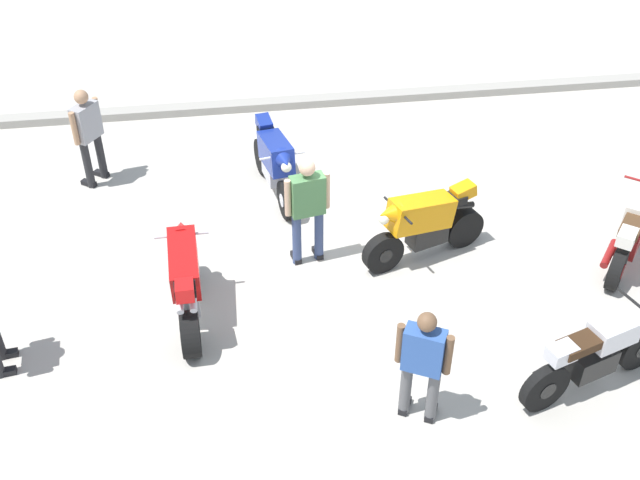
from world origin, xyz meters
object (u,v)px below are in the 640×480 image
(motorcycle_silver_cruiser, at_px, (596,355))
(person_in_gray_shirt, at_px, (88,131))
(motorcycle_cream_vintage, at_px, (631,233))
(motorcycle_orange_sportbike, at_px, (425,223))
(motorcycle_red_sportbike, at_px, (186,280))
(person_in_green_shirt, at_px, (307,205))
(motorcycle_blue_sportbike, at_px, (275,161))
(person_in_blue_shirt, at_px, (423,361))

(motorcycle_silver_cruiser, height_order, person_in_gray_shirt, person_in_gray_shirt)
(motorcycle_silver_cruiser, distance_m, motorcycle_cream_vintage, 2.66)
(motorcycle_orange_sportbike, height_order, motorcycle_cream_vintage, motorcycle_orange_sportbike)
(motorcycle_red_sportbike, xyz_separation_m, motorcycle_cream_vintage, (6.20, 0.28, -0.11))
(person_in_gray_shirt, bearing_deg, person_in_green_shirt, 175.71)
(motorcycle_orange_sportbike, bearing_deg, motorcycle_blue_sportbike, -64.22)
(person_in_blue_shirt, bearing_deg, person_in_gray_shirt, 64.15)
(motorcycle_cream_vintage, bearing_deg, motorcycle_silver_cruiser, -175.45)
(motorcycle_silver_cruiser, height_order, motorcycle_blue_sportbike, motorcycle_blue_sportbike)
(person_in_blue_shirt, bearing_deg, person_in_green_shirt, 44.16)
(motorcycle_cream_vintage, height_order, person_in_gray_shirt, person_in_gray_shirt)
(motorcycle_red_sportbike, xyz_separation_m, motorcycle_blue_sportbike, (1.40, 2.71, 0.00))
(motorcycle_red_sportbike, bearing_deg, motorcycle_silver_cruiser, -114.15)
(motorcycle_silver_cruiser, bearing_deg, motorcycle_blue_sportbike, 106.94)
(motorcycle_orange_sportbike, bearing_deg, motorcycle_cream_vintage, 151.08)
(motorcycle_blue_sportbike, bearing_deg, motorcycle_red_sportbike, -37.07)
(motorcycle_red_sportbike, height_order, person_in_blue_shirt, person_in_blue_shirt)
(motorcycle_silver_cruiser, relative_size, motorcycle_blue_sportbike, 1.03)
(motorcycle_red_sportbike, distance_m, motorcycle_orange_sportbike, 3.42)
(motorcycle_cream_vintage, bearing_deg, motorcycle_blue_sportbike, 102.08)
(motorcycle_blue_sportbike, height_order, person_in_green_shirt, person_in_green_shirt)
(motorcycle_silver_cruiser, bearing_deg, motorcycle_orange_sportbike, 98.37)
(motorcycle_cream_vintage, xyz_separation_m, person_in_blue_shirt, (-3.64, -2.35, 0.40))
(motorcycle_orange_sportbike, xyz_separation_m, motorcycle_blue_sportbike, (-1.93, 1.94, 0.00))
(motorcycle_orange_sportbike, bearing_deg, motorcycle_silver_cruiser, 97.75)
(motorcycle_blue_sportbike, bearing_deg, motorcycle_orange_sportbike, 35.06)
(motorcycle_red_sportbike, relative_size, person_in_gray_shirt, 1.18)
(motorcycle_orange_sportbike, relative_size, person_in_blue_shirt, 1.21)
(motorcycle_blue_sportbike, distance_m, person_in_gray_shirt, 3.00)
(motorcycle_cream_vintage, height_order, motorcycle_blue_sportbike, motorcycle_blue_sportbike)
(motorcycle_silver_cruiser, height_order, person_in_blue_shirt, person_in_blue_shirt)
(motorcycle_cream_vintage, relative_size, person_in_green_shirt, 0.96)
(person_in_blue_shirt, bearing_deg, motorcycle_orange_sportbike, 12.86)
(motorcycle_red_sportbike, xyz_separation_m, motorcycle_orange_sportbike, (3.33, 0.77, 0.00))
(motorcycle_orange_sportbike, relative_size, person_in_gray_shirt, 1.15)
(motorcycle_silver_cruiser, xyz_separation_m, motorcycle_cream_vintage, (1.51, 2.19, -0.03))
(person_in_green_shirt, bearing_deg, motorcycle_blue_sportbike, -1.74)
(motorcycle_orange_sportbike, relative_size, motorcycle_silver_cruiser, 0.94)
(motorcycle_silver_cruiser, relative_size, motorcycle_cream_vintage, 1.25)
(person_in_blue_shirt, bearing_deg, motorcycle_silver_cruiser, -57.85)
(motorcycle_blue_sportbike, xyz_separation_m, person_in_blue_shirt, (1.16, -4.79, 0.29))
(motorcycle_cream_vintage, distance_m, person_in_green_shirt, 4.58)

